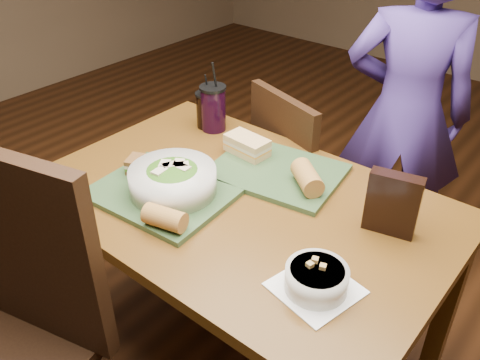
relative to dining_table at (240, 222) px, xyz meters
name	(u,v)px	position (x,y,z in m)	size (l,w,h in m)	color
ground	(240,354)	(0.00, 0.00, -0.66)	(6.00, 6.00, 0.00)	#381C0B
dining_table	(240,222)	(0.00, 0.00, 0.00)	(1.30, 0.85, 0.75)	#593811
chair_near	(4,330)	(-0.22, -0.70, -0.05)	(0.57, 0.58, 1.09)	black
chair_far	(293,176)	(-0.16, 0.55, -0.16)	(0.49, 0.50, 0.90)	black
diner	(405,114)	(0.13, 0.94, 0.08)	(0.54, 0.35, 1.47)	#452E7F
tray_near	(161,194)	(-0.20, -0.15, 0.10)	(0.42, 0.32, 0.02)	#314B29
tray_far	(277,172)	(0.00, 0.19, 0.10)	(0.42, 0.32, 0.02)	#314B29
salad_bowl	(173,179)	(-0.17, -0.12, 0.15)	(0.27, 0.27, 0.09)	silver
soup_bowl	(316,278)	(0.39, -0.18, 0.13)	(0.23, 0.23, 0.08)	white
sandwich_near	(144,165)	(-0.33, -0.10, 0.13)	(0.13, 0.11, 0.05)	#593819
sandwich_far	(247,145)	(-0.14, 0.21, 0.14)	(0.16, 0.10, 0.06)	tan
baguette_near	(165,218)	(-0.06, -0.26, 0.14)	(0.06, 0.06, 0.12)	#AD7533
baguette_far	(307,178)	(0.14, 0.17, 0.14)	(0.07, 0.07, 0.14)	#AD7533
cup_cola	(206,110)	(-0.42, 0.30, 0.16)	(0.08, 0.08, 0.22)	black
cup_berry	(213,108)	(-0.38, 0.30, 0.18)	(0.10, 0.10, 0.28)	black
chip_bag	(392,204)	(0.43, 0.15, 0.18)	(0.14, 0.04, 0.19)	black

